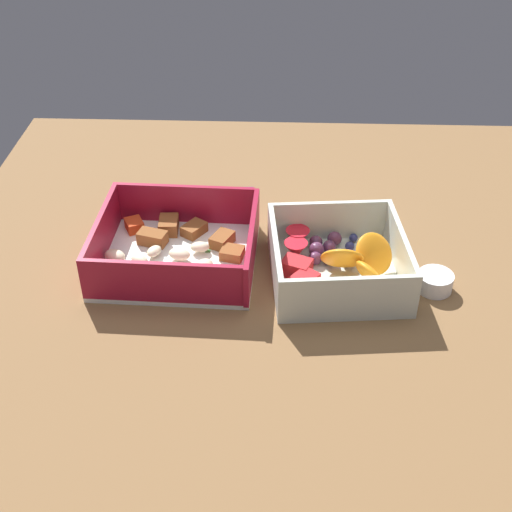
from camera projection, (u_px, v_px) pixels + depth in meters
The scene contains 5 objects.
table_surface at pixel (263, 273), 84.45cm from camera, with size 80.00×80.00×2.00cm, color brown.
pasta_container at pixel (177, 249), 83.72cm from camera, with size 19.28×17.54×5.86cm.
fruit_bowl at pixel (336, 261), 81.18cm from camera, with size 16.65×16.98×5.79cm.
candy_bar at pixel (228, 195), 96.10cm from camera, with size 7.00×2.40×1.20cm, color #51197A.
paper_cup_liner at pixel (435, 282), 79.72cm from camera, with size 4.10×4.10×2.11cm, color white.
Camera 1 is at (1.67, -66.86, 52.62)cm, focal length 48.79 mm.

